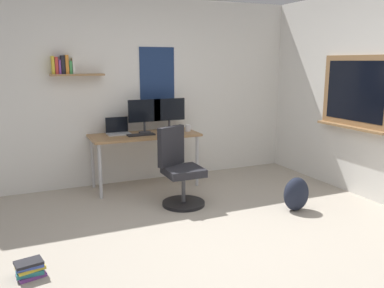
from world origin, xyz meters
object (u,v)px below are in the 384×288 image
laptop (118,130)px  monitor_primary (144,114)px  keyboard (141,135)px  monitor_secondary (169,112)px  backpack (296,194)px  coffee_mug (188,128)px  computer_mouse (161,133)px  office_chair (180,172)px  desk (145,139)px  book_stack_on_floor (30,268)px

laptop → monitor_primary: 0.43m
monitor_primary → keyboard: 0.33m
monitor_secondary → backpack: (0.93, -1.71, -0.81)m
coffee_mug → computer_mouse: bearing=-173.3°
office_chair → monitor_secondary: bearing=76.0°
laptop → keyboard: laptop is taller
keyboard → monitor_secondary: bearing=20.7°
office_chair → desk: bearing=101.3°
monitor_secondary → book_stack_on_floor: size_ratio=1.86×
keyboard → backpack: size_ratio=0.92×
monitor_secondary → coffee_mug: monitor_secondary is taller
laptop → coffee_mug: bearing=-10.5°
office_chair → computer_mouse: size_ratio=9.13×
keyboard → coffee_mug: coffee_mug is taller
desk → book_stack_on_floor: bearing=-129.6°
monitor_secondary → office_chair: bearing=-104.0°
desk → book_stack_on_floor: size_ratio=5.88×
book_stack_on_floor → laptop: bearing=58.7°
desk → backpack: 2.14m
monitor_primary → coffee_mug: (0.60, -0.13, -0.22)m
computer_mouse → backpack: 1.98m
keyboard → book_stack_on_floor: (-1.52, -1.85, -0.68)m
monitor_primary → monitor_secondary: size_ratio=1.00×
book_stack_on_floor → monitor_primary: bearing=51.2°
computer_mouse → coffee_mug: size_ratio=1.13×
computer_mouse → book_stack_on_floor: 2.67m
monitor_secondary → desk: bearing=-165.9°
computer_mouse → coffee_mug: (0.43, 0.05, 0.03)m
book_stack_on_floor → desk: bearing=50.4°
monitor_primary → backpack: monitor_primary is taller
laptop → keyboard: (0.26, -0.23, -0.04)m
monitor_secondary → book_stack_on_floor: (-2.00, -2.03, -0.94)m
monitor_primary → coffee_mug: 0.65m
keyboard → computer_mouse: bearing=0.0°
keyboard → backpack: keyboard is taller
coffee_mug → backpack: 1.82m
office_chair → coffee_mug: bearing=60.3°
laptop → coffee_mug: laptop is taller
desk → keyboard: bearing=-133.0°
coffee_mug → monitor_secondary: bearing=150.6°
monitor_secondary → computer_mouse: 0.37m
monitor_primary → book_stack_on_floor: (-1.63, -2.03, -0.94)m
office_chair → monitor_secondary: monitor_secondary is taller
office_chair → keyboard: size_ratio=2.57×
laptop → computer_mouse: 0.58m
desk → monitor_secondary: 0.54m
keyboard → backpack: 2.15m
backpack → coffee_mug: bearing=113.8°
monitor_primary → backpack: bearing=-52.8°
monitor_primary → keyboard: size_ratio=1.25×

